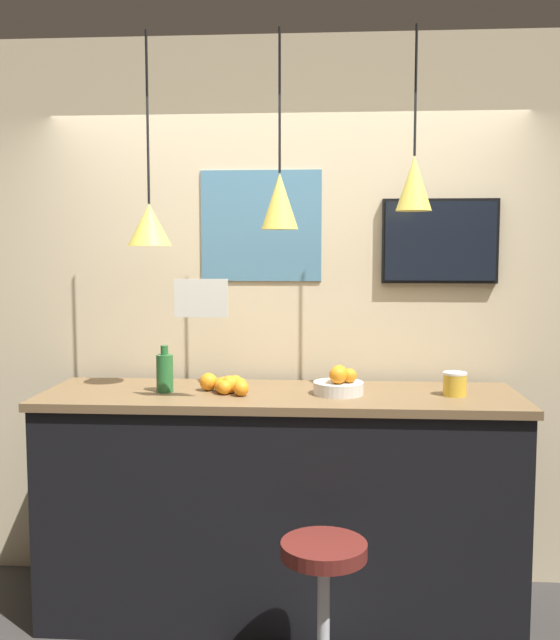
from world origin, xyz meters
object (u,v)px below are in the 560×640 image
object	(u,v)px
fruit_bowl	(339,384)
juice_bottle	(165,372)
mounted_tv	(440,241)
spread_jar	(455,384)
bar_stool	(324,594)

from	to	relation	value
fruit_bowl	juice_bottle	distance (m)	0.84
fruit_bowl	mounted_tv	bearing A→B (deg)	38.89
mounted_tv	spread_jar	bearing A→B (deg)	-87.32
spread_jar	mounted_tv	bearing A→B (deg)	92.68
fruit_bowl	mounted_tv	world-z (taller)	mounted_tv
fruit_bowl	spread_jar	bearing A→B (deg)	0.61
bar_stool	fruit_bowl	size ratio (longest dim) A/B	2.68
juice_bottle	bar_stool	bearing A→B (deg)	-39.42
juice_bottle	spread_jar	distance (m)	1.38
spread_jar	juice_bottle	bearing A→B (deg)	180.00
juice_bottle	mounted_tv	size ratio (longest dim) A/B	0.38
juice_bottle	mounted_tv	xyz separation A→B (m)	(1.36, 0.42, 0.63)
bar_stool	spread_jar	bearing A→B (deg)	46.37
bar_stool	mounted_tv	xyz separation A→B (m)	(0.59, 1.05, 1.40)
bar_stool	spread_jar	world-z (taller)	spread_jar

